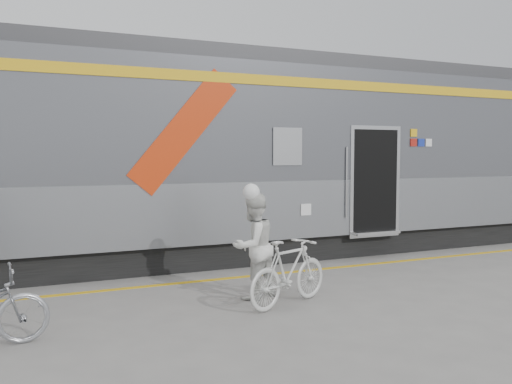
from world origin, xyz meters
TOP-DOWN VIEW (x-y plane):
  - ground at (0.00, 0.00)m, footprint 90.00×90.00m
  - train at (1.43, 4.19)m, footprint 24.00×3.17m
  - safety_strip at (0.00, 2.15)m, footprint 24.00×0.12m
  - woman at (0.11, 0.84)m, footprint 0.91×0.82m
  - bicycle_right at (0.41, 0.29)m, footprint 1.60×0.99m
  - helmet_woman at (0.11, 0.84)m, footprint 0.25×0.25m

SIDE VIEW (x-z plane):
  - ground at x=0.00m, z-range 0.00..0.00m
  - safety_strip at x=0.00m, z-range 0.00..0.01m
  - bicycle_right at x=0.41m, z-range 0.00..0.93m
  - woman at x=0.11m, z-range 0.00..1.54m
  - helmet_woman at x=0.11m, z-range 1.54..1.79m
  - train at x=1.43m, z-range 0.00..4.10m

